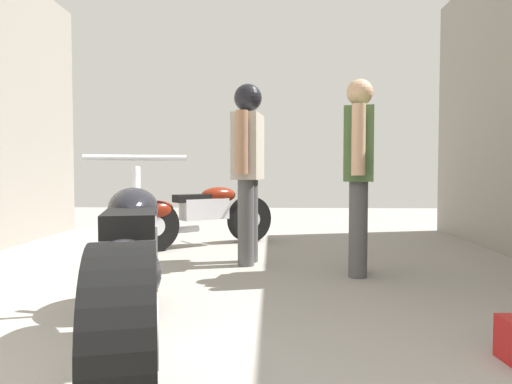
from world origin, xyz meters
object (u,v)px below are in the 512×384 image
motorcycle_black_naked (201,215)px  mechanic_with_helmet (248,157)px  motorcycle_maroon_cruiser (131,269)px  mechanic_in_blue (359,165)px

motorcycle_black_naked → mechanic_with_helmet: (0.58, -0.96, 0.63)m
motorcycle_maroon_cruiser → motorcycle_black_naked: 3.10m
motorcycle_maroon_cruiser → motorcycle_black_naked: (-0.15, 3.09, -0.04)m
motorcycle_maroon_cruiser → motorcycle_black_naked: motorcycle_maroon_cruiser is taller
mechanic_with_helmet → mechanic_in_blue: bearing=-24.8°
motorcycle_maroon_cruiser → mechanic_in_blue: bearing=51.2°
motorcycle_black_naked → motorcycle_maroon_cruiser: bearing=-87.2°
mechanic_in_blue → mechanic_with_helmet: bearing=155.2°
motorcycle_black_naked → mechanic_in_blue: bearing=-42.6°
motorcycle_maroon_cruiser → mechanic_in_blue: 2.24m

